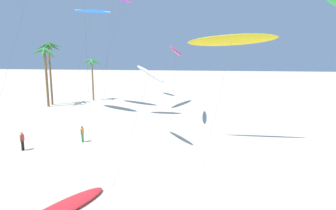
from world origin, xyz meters
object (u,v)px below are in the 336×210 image
flying_kite_0 (92,11)px  flying_kite_6 (176,51)px  palm_tree_2 (92,65)px  person_near_left (82,133)px  grounded_kite_0 (61,209)px  person_mid_field (22,140)px  palm_tree_0 (49,52)px  palm_tree_1 (45,59)px  flying_kite_7 (125,1)px  flying_kite_2 (150,74)px  flying_kite_9 (232,40)px

flying_kite_0 → flying_kite_6: size_ratio=1.16×
palm_tree_2 → flying_kite_6: 22.76m
flying_kite_6 → person_near_left: bearing=-127.6°
grounded_kite_0 → person_mid_field: bearing=132.4°
palm_tree_0 → palm_tree_1: (0.24, -1.80, -1.14)m
flying_kite_0 → flying_kite_7: size_ratio=0.82×
flying_kite_2 → palm_tree_2: bearing=122.5°
flying_kite_0 → flying_kite_2: (12.81, -18.36, -8.39)m
palm_tree_1 → person_mid_field: bearing=-65.5°
palm_tree_0 → flying_kite_7: flying_kite_7 is taller
flying_kite_9 → person_near_left: bearing=-174.1°
flying_kite_6 → grounded_kite_0: (-3.89, -23.10, -8.79)m
palm_tree_2 → flying_kite_2: size_ratio=0.64×
palm_tree_2 → person_near_left: size_ratio=4.73×
palm_tree_1 → flying_kite_6: 23.39m
palm_tree_0 → person_mid_field: 26.36m
flying_kite_9 → palm_tree_0: bearing=147.1°
person_near_left → flying_kite_9: bearing=5.9°
palm_tree_1 → person_mid_field: 24.36m
flying_kite_0 → flying_kite_2: size_ratio=1.34×
palm_tree_2 → flying_kite_6: size_ratio=0.56×
palm_tree_0 → flying_kite_2: bearing=-42.7°
grounded_kite_0 → flying_kite_6: bearing=80.5°
flying_kite_0 → flying_kite_6: (14.22, -8.35, -6.24)m
flying_kite_7 → person_near_left: flying_kite_7 is taller
flying_kite_9 → person_near_left: flying_kite_9 is taller
flying_kite_2 → flying_kite_7: flying_kite_7 is taller
palm_tree_2 → grounded_kite_0: 40.62m
flying_kite_0 → flying_kite_6: 17.63m
flying_kite_0 → grounded_kite_0: 36.36m
person_mid_field → grounded_kite_0: bearing=-47.6°
palm_tree_0 → palm_tree_2: 7.85m
flying_kite_9 → flying_kite_0: bearing=139.4°
palm_tree_0 → grounded_kite_0: bearing=-60.3°
flying_kite_2 → flying_kite_9: 8.23m
palm_tree_0 → flying_kite_6: size_ratio=0.76×
flying_kite_7 → person_mid_field: 37.27m
palm_tree_0 → flying_kite_6: 24.22m
palm_tree_2 → flying_kite_9: (23.34, -23.85, 3.34)m
grounded_kite_0 → person_near_left: person_near_left is taller
palm_tree_0 → flying_kite_2: size_ratio=0.88×
palm_tree_2 → person_mid_field: bearing=-80.5°
person_near_left → person_mid_field: (-4.30, -3.17, 0.04)m
palm_tree_2 → flying_kite_7: bearing=40.2°
flying_kite_7 → person_near_left: size_ratio=11.96×
flying_kite_0 → flying_kite_9: (20.38, -17.47, -5.28)m
palm_tree_1 → flying_kite_9: bearing=-30.5°
palm_tree_1 → grounded_kite_0: size_ratio=1.54×
grounded_kite_0 → flying_kite_7: bearing=100.8°
flying_kite_0 → grounded_kite_0: flying_kite_0 is taller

